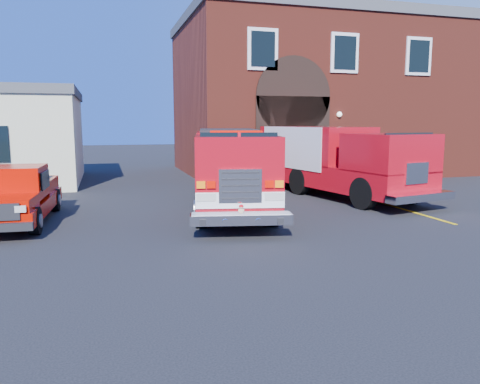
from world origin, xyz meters
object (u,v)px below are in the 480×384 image
object	(u,v)px
pickup_truck	(16,196)
secondary_truck	(336,159)
fire_station	(316,97)
fire_engine	(231,168)

from	to	relation	value
pickup_truck	secondary_truck	distance (m)	11.27
fire_station	pickup_truck	distance (m)	18.24
fire_station	secondary_truck	size ratio (longest dim) A/B	1.79
fire_station	fire_engine	world-z (taller)	fire_station
fire_station	pickup_truck	size ratio (longest dim) A/B	2.98
fire_engine	pickup_truck	world-z (taller)	fire_engine
fire_station	pickup_truck	world-z (taller)	fire_station
pickup_truck	secondary_truck	xyz separation A→B (m)	(11.07, 2.01, 0.67)
fire_engine	pickup_truck	bearing A→B (deg)	-175.09
fire_station	secondary_truck	distance (m)	9.75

